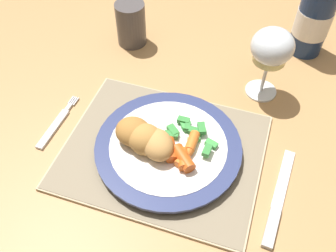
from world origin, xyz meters
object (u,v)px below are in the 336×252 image
fork (56,125)px  dining_table (194,113)px  dinner_plate (170,148)px  table_knife (277,204)px  wine_glass (272,49)px  drinking_cup (131,23)px  bottle (316,11)px

fork → dining_table: bearing=40.9°
dinner_plate → table_knife: size_ratio=1.34×
wine_glass → drinking_cup: bearing=167.3°
fork → table_knife: bearing=-4.8°
dinner_plate → wine_glass: (0.13, 0.21, 0.09)m
fork → table_knife: size_ratio=0.72×
table_knife → drinking_cup: 0.50m
bottle → drinking_cup: bottle is taller
dining_table → bottle: 0.34m
fork → bottle: 0.58m
fork → bottle: bottle is taller
dining_table → bottle: size_ratio=4.61×
dining_table → drinking_cup: size_ratio=12.90×
bottle → drinking_cup: size_ratio=2.80×
table_knife → bottle: bottle is taller
fork → drinking_cup: (0.04, 0.29, 0.05)m
fork → bottle: size_ratio=0.50×
wine_glass → fork: bearing=-148.7°
dining_table → fork: size_ratio=9.22×
drinking_cup → fork: bearing=-98.3°
dining_table → fork: 0.31m
fork → wine_glass: wine_glass is taller
dining_table → drinking_cup: bearing=152.7°
dining_table → wine_glass: 0.24m
dining_table → bottle: (0.20, 0.19, 0.19)m
table_knife → dinner_plate: bearing=167.5°
table_knife → bottle: 0.43m
dining_table → drinking_cup: (-0.18, 0.09, 0.14)m
dinner_plate → drinking_cup: bearing=123.5°
fork → drinking_cup: drinking_cup is taller
table_knife → drinking_cup: (-0.38, 0.32, 0.05)m
dinner_plate → table_knife: (0.20, -0.04, -0.01)m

